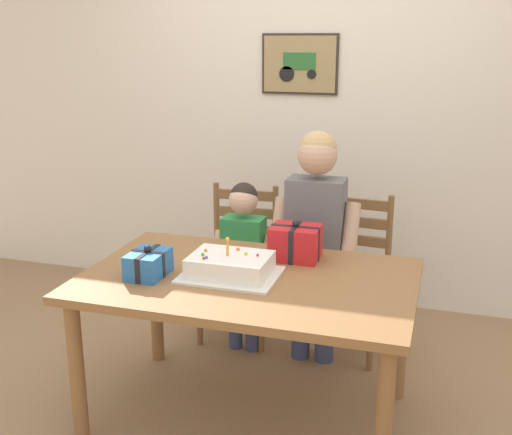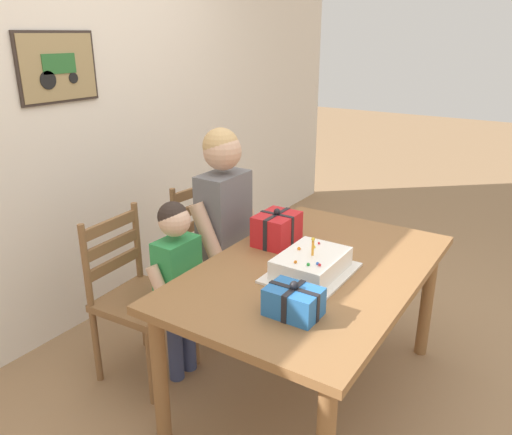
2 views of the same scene
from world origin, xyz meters
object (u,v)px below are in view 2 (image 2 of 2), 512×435
object	(u,v)px
dining_table	(313,283)
chair_left	(137,296)
gift_box_red_large	(294,301)
birthday_cake	(311,265)
child_older	(224,218)
chair_right	(214,253)
gift_box_beside_cake	(277,229)
child_younger	(178,275)

from	to	relation	value
dining_table	chair_left	bearing A→B (deg)	111.01
gift_box_red_large	chair_left	size ratio (longest dim) A/B	0.24
birthday_cake	child_older	xyz separation A→B (m)	(0.25, 0.69, 0.02)
chair_right	gift_box_beside_cake	bearing A→B (deg)	-108.14
gift_box_red_large	child_older	world-z (taller)	child_older
birthday_cake	child_younger	bearing A→B (deg)	103.44
birthday_cake	child_younger	world-z (taller)	child_younger
chair_right	child_younger	size ratio (longest dim) A/B	0.91
gift_box_red_large	chair_left	distance (m)	1.07
gift_box_beside_cake	birthday_cake	bearing A→B (deg)	-125.11
chair_left	chair_right	bearing A→B (deg)	-0.01
gift_box_beside_cake	chair_left	bearing A→B (deg)	129.91
chair_right	child_older	xyz separation A→B (m)	(-0.17, -0.22, 0.34)
gift_box_beside_cake	dining_table	bearing A→B (deg)	-116.52
gift_box_beside_cake	child_older	size ratio (longest dim) A/B	0.18
dining_table	birthday_cake	distance (m)	0.16
gift_box_beside_cake	chair_right	xyz separation A→B (m)	(0.19, 0.58, -0.35)
birthday_cake	chair_left	world-z (taller)	birthday_cake
gift_box_red_large	child_younger	bearing A→B (deg)	76.08
child_older	child_younger	size ratio (longest dim) A/B	1.30
child_younger	gift_box_red_large	bearing A→B (deg)	-103.92
gift_box_beside_cake	child_older	world-z (taller)	child_older
dining_table	chair_right	xyz separation A→B (m)	(0.34, 0.88, -0.18)
gift_box_red_large	child_older	size ratio (longest dim) A/B	0.17
birthday_cake	chair_right	size ratio (longest dim) A/B	0.48
dining_table	birthday_cake	world-z (taller)	birthday_cake
chair_left	gift_box_red_large	bearing A→B (deg)	-95.72
child_older	gift_box_beside_cake	bearing A→B (deg)	-93.73
chair_left	child_older	xyz separation A→B (m)	(0.51, -0.22, 0.34)
dining_table	child_younger	distance (m)	0.71
gift_box_red_large	chair_left	world-z (taller)	chair_left
chair_left	child_younger	distance (m)	0.28
dining_table	gift_box_red_large	world-z (taller)	gift_box_red_large
gift_box_red_large	gift_box_beside_cake	size ratio (longest dim) A/B	0.91
gift_box_beside_cake	child_older	distance (m)	0.37
chair_right	child_older	size ratio (longest dim) A/B	0.70
birthday_cake	chair_left	distance (m)	0.99
gift_box_red_large	chair_left	bearing A→B (deg)	84.28
dining_table	gift_box_beside_cake	xyz separation A→B (m)	(0.15, 0.30, 0.17)
child_younger	chair_left	bearing A→B (deg)	113.90
chair_left	child_older	distance (m)	0.65
birthday_cake	chair_right	world-z (taller)	birthday_cake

